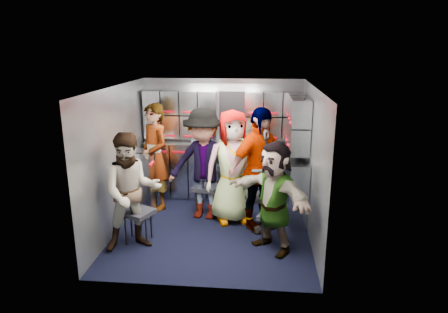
# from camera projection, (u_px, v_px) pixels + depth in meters

# --- Properties ---
(floor) EXTENTS (3.00, 3.00, 0.00)m
(floor) POSITION_uv_depth(u_px,v_px,m) (213.00, 229.00, 5.98)
(floor) COLOR black
(floor) RESTS_ON ground
(wall_back) EXTENTS (2.80, 0.04, 2.10)m
(wall_back) POSITION_uv_depth(u_px,v_px,m) (223.00, 138.00, 7.13)
(wall_back) COLOR gray
(wall_back) RESTS_ON ground
(wall_left) EXTENTS (0.04, 3.00, 2.10)m
(wall_left) POSITION_uv_depth(u_px,v_px,m) (117.00, 159.00, 5.82)
(wall_left) COLOR gray
(wall_left) RESTS_ON ground
(wall_right) EXTENTS (0.04, 3.00, 2.10)m
(wall_right) POSITION_uv_depth(u_px,v_px,m) (312.00, 164.00, 5.57)
(wall_right) COLOR gray
(wall_right) RESTS_ON ground
(ceiling) EXTENTS (2.80, 3.00, 0.02)m
(ceiling) POSITION_uv_depth(u_px,v_px,m) (212.00, 87.00, 5.41)
(ceiling) COLOR silver
(ceiling) RESTS_ON wall_back
(cart_bank_back) EXTENTS (2.68, 0.38, 0.99)m
(cart_bank_back) POSITION_uv_depth(u_px,v_px,m) (222.00, 171.00, 7.08)
(cart_bank_back) COLOR #9FA4AF
(cart_bank_back) RESTS_ON ground
(cart_bank_left) EXTENTS (0.38, 0.76, 0.99)m
(cart_bank_left) POSITION_uv_depth(u_px,v_px,m) (144.00, 183.00, 6.49)
(cart_bank_left) COLOR #9FA4AF
(cart_bank_left) RESTS_ON ground
(counter) EXTENTS (2.68, 0.42, 0.03)m
(counter) POSITION_uv_depth(u_px,v_px,m) (221.00, 143.00, 6.94)
(counter) COLOR silver
(counter) RESTS_ON cart_bank_back
(locker_bank_back) EXTENTS (2.68, 0.28, 0.82)m
(locker_bank_back) POSITION_uv_depth(u_px,v_px,m) (222.00, 115.00, 6.87)
(locker_bank_back) COLOR #9FA4AF
(locker_bank_back) RESTS_ON wall_back
(locker_bank_right) EXTENTS (0.28, 1.00, 0.82)m
(locker_bank_right) POSITION_uv_depth(u_px,v_px,m) (298.00, 123.00, 6.14)
(locker_bank_right) COLOR #9FA4AF
(locker_bank_right) RESTS_ON wall_right
(right_cabinet) EXTENTS (0.28, 1.20, 1.00)m
(right_cabinet) POSITION_uv_depth(u_px,v_px,m) (296.00, 186.00, 6.31)
(right_cabinet) COLOR #9FA4AF
(right_cabinet) RESTS_ON ground
(coffee_niche) EXTENTS (0.46, 0.16, 0.84)m
(coffee_niche) POSITION_uv_depth(u_px,v_px,m) (232.00, 116.00, 6.92)
(coffee_niche) COLOR black
(coffee_niche) RESTS_ON wall_back
(red_latch_strip) EXTENTS (2.60, 0.02, 0.03)m
(red_latch_strip) POSITION_uv_depth(u_px,v_px,m) (220.00, 153.00, 6.79)
(red_latch_strip) COLOR #95020F
(red_latch_strip) RESTS_ON cart_bank_back
(jump_seat_near_left) EXTENTS (0.51, 0.50, 0.46)m
(jump_seat_near_left) POSITION_uv_depth(u_px,v_px,m) (138.00, 214.00, 5.49)
(jump_seat_near_left) COLOR black
(jump_seat_near_left) RESTS_ON ground
(jump_seat_mid_left) EXTENTS (0.45, 0.43, 0.46)m
(jump_seat_mid_left) POSITION_uv_depth(u_px,v_px,m) (206.00, 189.00, 6.46)
(jump_seat_mid_left) COLOR black
(jump_seat_mid_left) RESTS_ON ground
(jump_seat_center) EXTENTS (0.45, 0.43, 0.50)m
(jump_seat_center) POSITION_uv_depth(u_px,v_px,m) (233.00, 189.00, 6.34)
(jump_seat_center) COLOR black
(jump_seat_center) RESTS_ON ground
(jump_seat_mid_right) EXTENTS (0.49, 0.48, 0.45)m
(jump_seat_mid_right) POSITION_uv_depth(u_px,v_px,m) (258.00, 198.00, 6.09)
(jump_seat_mid_right) COLOR black
(jump_seat_mid_right) RESTS_ON ground
(jump_seat_near_right) EXTENTS (0.45, 0.44, 0.42)m
(jump_seat_near_right) POSITION_uv_depth(u_px,v_px,m) (272.00, 218.00, 5.46)
(jump_seat_near_right) COLOR black
(jump_seat_near_right) RESTS_ON ground
(attendant_standing) EXTENTS (0.75, 0.75, 1.77)m
(attendant_standing) POSITION_uv_depth(u_px,v_px,m) (155.00, 157.00, 6.55)
(attendant_standing) COLOR black
(attendant_standing) RESTS_ON ground
(attendant_arc_a) EXTENTS (0.95, 0.86, 1.59)m
(attendant_arc_a) POSITION_uv_depth(u_px,v_px,m) (132.00, 192.00, 5.22)
(attendant_arc_a) COLOR black
(attendant_arc_a) RESTS_ON ground
(attendant_arc_b) EXTENTS (1.22, 0.82, 1.75)m
(attendant_arc_b) POSITION_uv_depth(u_px,v_px,m) (204.00, 164.00, 6.16)
(attendant_arc_b) COLOR black
(attendant_arc_b) RESTS_ON ground
(attendant_arc_c) EXTENTS (0.98, 0.79, 1.74)m
(attendant_arc_c) POSITION_uv_depth(u_px,v_px,m) (233.00, 167.00, 6.05)
(attendant_arc_c) COLOR black
(attendant_arc_c) RESTS_ON ground
(attendant_arc_d) EXTENTS (1.09, 1.05, 1.83)m
(attendant_arc_d) POSITION_uv_depth(u_px,v_px,m) (258.00, 170.00, 5.77)
(attendant_arc_d) COLOR black
(attendant_arc_d) RESTS_ON ground
(attendant_arc_e) EXTENTS (1.29, 1.30, 1.50)m
(attendant_arc_e) POSITION_uv_depth(u_px,v_px,m) (274.00, 197.00, 5.19)
(attendant_arc_e) COLOR black
(attendant_arc_e) RESTS_ON ground
(bottle_left) EXTENTS (0.07, 0.07, 0.27)m
(bottle_left) POSITION_uv_depth(u_px,v_px,m) (197.00, 134.00, 6.89)
(bottle_left) COLOR white
(bottle_left) RESTS_ON counter
(bottle_mid) EXTENTS (0.07, 0.07, 0.23)m
(bottle_mid) POSITION_uv_depth(u_px,v_px,m) (193.00, 135.00, 6.90)
(bottle_mid) COLOR white
(bottle_mid) RESTS_ON counter
(bottle_right) EXTENTS (0.07, 0.07, 0.24)m
(bottle_right) POSITION_uv_depth(u_px,v_px,m) (238.00, 136.00, 6.83)
(bottle_right) COLOR white
(bottle_right) RESTS_ON counter
(cup_left) EXTENTS (0.09, 0.09, 0.11)m
(cup_left) POSITION_uv_depth(u_px,v_px,m) (157.00, 138.00, 6.97)
(cup_left) COLOR tan
(cup_left) RESTS_ON counter
(cup_right) EXTENTS (0.07, 0.07, 0.09)m
(cup_right) POSITION_uv_depth(u_px,v_px,m) (252.00, 141.00, 6.82)
(cup_right) COLOR tan
(cup_right) RESTS_ON counter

